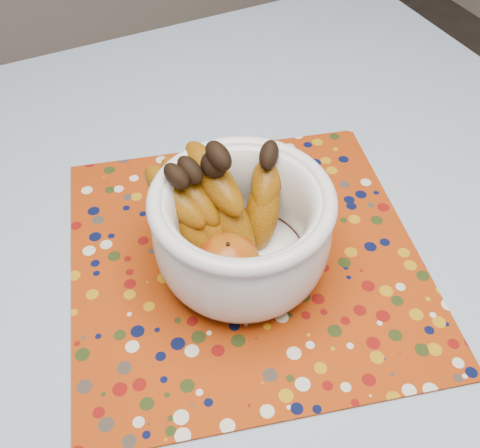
{
  "coord_description": "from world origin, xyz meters",
  "views": [
    {
      "loc": [
        -0.19,
        -0.39,
        1.35
      ],
      "look_at": [
        0.01,
        0.02,
        0.84
      ],
      "focal_mm": 42.0,
      "sensor_mm": 36.0,
      "label": 1
    }
  ],
  "objects": [
    {
      "name": "tablecloth",
      "position": [
        0.0,
        0.0,
        0.76
      ],
      "size": [
        1.32,
        1.32,
        0.01
      ],
      "primitive_type": "cube",
      "color": "#6383A5",
      "rests_on": "table"
    },
    {
      "name": "table",
      "position": [
        0.0,
        0.0,
        0.67
      ],
      "size": [
        1.2,
        1.2,
        0.75
      ],
      "color": "brown",
      "rests_on": "ground"
    },
    {
      "name": "fruit_bowl",
      "position": [
        0.01,
        0.03,
        0.84
      ],
      "size": [
        0.26,
        0.24,
        0.18
      ],
      "color": "white",
      "rests_on": "placemat"
    },
    {
      "name": "placemat",
      "position": [
        0.02,
        0.03,
        0.76
      ],
      "size": [
        0.56,
        0.56,
        0.0
      ],
      "primitive_type": "cube",
      "rotation": [
        0.0,
        0.0,
        -0.25
      ],
      "color": "#942E08",
      "rests_on": "tablecloth"
    }
  ]
}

